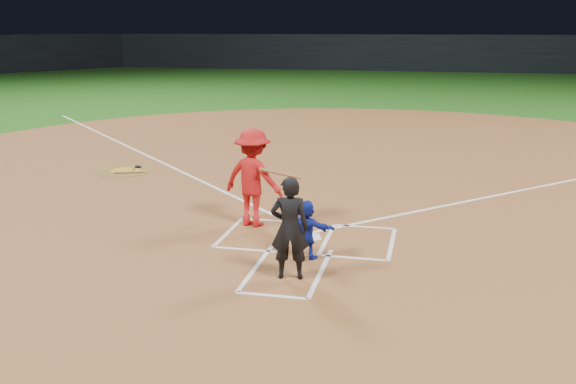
% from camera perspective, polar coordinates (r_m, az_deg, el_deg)
% --- Properties ---
extents(ground, '(120.00, 120.00, 0.00)m').
position_cam_1_polar(ground, '(12.31, 1.78, -4.13)').
color(ground, '#1A5114').
rests_on(ground, ground).
extents(home_plate_dirt, '(28.00, 28.00, 0.01)m').
position_cam_1_polar(home_plate_dirt, '(18.02, 5.46, 1.88)').
color(home_plate_dirt, brown).
rests_on(home_plate_dirt, ground).
extents(stadium_wall_far, '(80.00, 1.20, 3.20)m').
position_cam_1_polar(stadium_wall_far, '(59.53, 10.94, 12.05)').
color(stadium_wall_far, black).
rests_on(stadium_wall_far, ground).
extents(home_plate, '(0.60, 0.60, 0.02)m').
position_cam_1_polar(home_plate, '(12.30, 1.78, -4.04)').
color(home_plate, white).
rests_on(home_plate, home_plate_dirt).
extents(on_deck_circle, '(1.70, 1.70, 0.01)m').
position_cam_1_polar(on_deck_circle, '(18.52, -14.28, 1.87)').
color(on_deck_circle, brown).
rests_on(on_deck_circle, home_plate_dirt).
extents(on_deck_logo, '(0.80, 0.80, 0.00)m').
position_cam_1_polar(on_deck_logo, '(18.52, -14.28, 1.89)').
color(on_deck_logo, '#BF9716').
rests_on(on_deck_logo, on_deck_circle).
extents(on_deck_bat_a, '(0.40, 0.80, 0.06)m').
position_cam_1_polar(on_deck_bat_a, '(18.67, -13.53, 2.13)').
color(on_deck_bat_a, olive).
rests_on(on_deck_bat_a, on_deck_circle).
extents(on_deck_bat_c, '(0.81, 0.36, 0.06)m').
position_cam_1_polar(on_deck_bat_c, '(18.12, -13.87, 1.74)').
color(on_deck_bat_c, olive).
rests_on(on_deck_bat_c, on_deck_circle).
extents(bat_weight_donut, '(0.19, 0.19, 0.05)m').
position_cam_1_polar(bat_weight_donut, '(18.78, -13.19, 2.20)').
color(bat_weight_donut, black).
rests_on(bat_weight_donut, on_deck_circle).
extents(catcher, '(1.01, 0.48, 1.04)m').
position_cam_1_polar(catcher, '(11.10, 1.61, -3.33)').
color(catcher, '#1423A3').
rests_on(catcher, home_plate_dirt).
extents(umpire, '(0.67, 0.49, 1.67)m').
position_cam_1_polar(umpire, '(10.13, 0.15, -3.22)').
color(umpire, black).
rests_on(umpire, home_plate_dirt).
extents(chalk_markings, '(28.35, 17.32, 0.01)m').
position_cam_1_polar(chalk_markings, '(17.33, 5.15, 1.40)').
color(chalk_markings, white).
rests_on(chalk_markings, home_plate_dirt).
extents(batter_at_plate, '(1.70, 1.03, 1.97)m').
position_cam_1_polar(batter_at_plate, '(12.83, -3.12, 1.27)').
color(batter_at_plate, red).
rests_on(batter_at_plate, home_plate_dirt).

